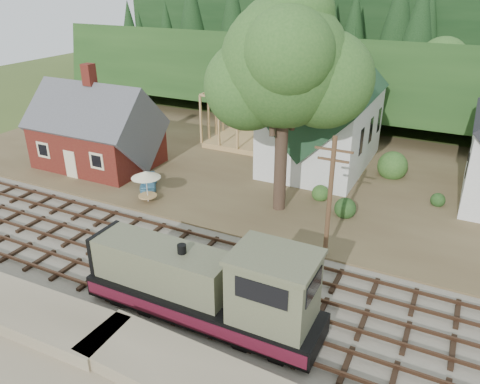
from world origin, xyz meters
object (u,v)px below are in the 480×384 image
at_px(locomotive, 209,288).
at_px(car_green, 102,150).
at_px(car_blue, 148,181).
at_px(patio_set, 146,176).

xyz_separation_m(locomotive, car_green, (-20.92, 15.81, -1.26)).
xyz_separation_m(car_blue, patio_set, (1.55, -2.18, 1.56)).
bearing_deg(car_green, patio_set, -129.75).
bearing_deg(car_blue, car_green, 120.95).
distance_m(car_blue, patio_set, 3.10).
relative_size(car_blue, patio_set, 1.28).
height_order(car_blue, patio_set, patio_set).
bearing_deg(patio_set, car_blue, 125.41).
bearing_deg(patio_set, locomotive, -41.18).
relative_size(car_blue, car_green, 0.89).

